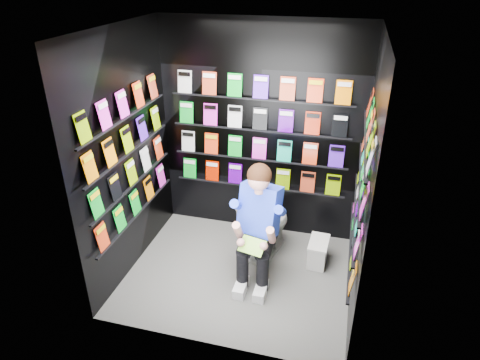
# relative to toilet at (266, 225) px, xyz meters

# --- Properties ---
(floor) EXTENTS (2.40, 2.40, 0.00)m
(floor) POSITION_rel_toilet_xyz_m (-0.20, -0.51, -0.37)
(floor) COLOR #5C5C59
(floor) RESTS_ON ground
(ceiling) EXTENTS (2.40, 2.40, 0.00)m
(ceiling) POSITION_rel_toilet_xyz_m (-0.20, -0.51, 2.23)
(ceiling) COLOR white
(ceiling) RESTS_ON floor
(wall_back) EXTENTS (2.40, 0.04, 2.60)m
(wall_back) POSITION_rel_toilet_xyz_m (-0.20, 0.49, 0.93)
(wall_back) COLOR black
(wall_back) RESTS_ON floor
(wall_front) EXTENTS (2.40, 0.04, 2.60)m
(wall_front) POSITION_rel_toilet_xyz_m (-0.20, -1.51, 0.93)
(wall_front) COLOR black
(wall_front) RESTS_ON floor
(wall_left) EXTENTS (0.04, 2.00, 2.60)m
(wall_left) POSITION_rel_toilet_xyz_m (-1.40, -0.51, 0.93)
(wall_left) COLOR black
(wall_left) RESTS_ON floor
(wall_right) EXTENTS (0.04, 2.00, 2.60)m
(wall_right) POSITION_rel_toilet_xyz_m (1.00, -0.51, 0.93)
(wall_right) COLOR black
(wall_right) RESTS_ON floor
(comics_back) EXTENTS (2.10, 0.06, 1.37)m
(comics_back) POSITION_rel_toilet_xyz_m (-0.20, 0.46, 0.94)
(comics_back) COLOR #C74323
(comics_back) RESTS_ON wall_back
(comics_left) EXTENTS (0.06, 1.70, 1.37)m
(comics_left) POSITION_rel_toilet_xyz_m (-1.37, -0.51, 0.94)
(comics_left) COLOR #C74323
(comics_left) RESTS_ON wall_left
(comics_right) EXTENTS (0.06, 1.70, 1.37)m
(comics_right) POSITION_rel_toilet_xyz_m (0.97, -0.51, 0.94)
(comics_right) COLOR #C74323
(comics_right) RESTS_ON wall_right
(toilet) EXTENTS (0.58, 0.83, 0.73)m
(toilet) POSITION_rel_toilet_xyz_m (0.00, 0.00, 0.00)
(toilet) COLOR silver
(toilet) RESTS_ON floor
(longbox) EXTENTS (0.21, 0.36, 0.26)m
(longbox) POSITION_rel_toilet_xyz_m (0.62, -0.06, -0.24)
(longbox) COLOR silver
(longbox) RESTS_ON floor
(longbox_lid) EXTENTS (0.23, 0.38, 0.03)m
(longbox_lid) POSITION_rel_toilet_xyz_m (0.62, -0.06, -0.09)
(longbox_lid) COLOR silver
(longbox_lid) RESTS_ON longbox
(reader) EXTENTS (0.73, 0.92, 1.49)m
(reader) POSITION_rel_toilet_xyz_m (-0.00, -0.38, 0.43)
(reader) COLOR #1834DD
(reader) RESTS_ON toilet
(held_comic) EXTENTS (0.29, 0.21, 0.11)m
(held_comic) POSITION_rel_toilet_xyz_m (0.00, -0.73, 0.21)
(held_comic) COLOR #3AB860
(held_comic) RESTS_ON reader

